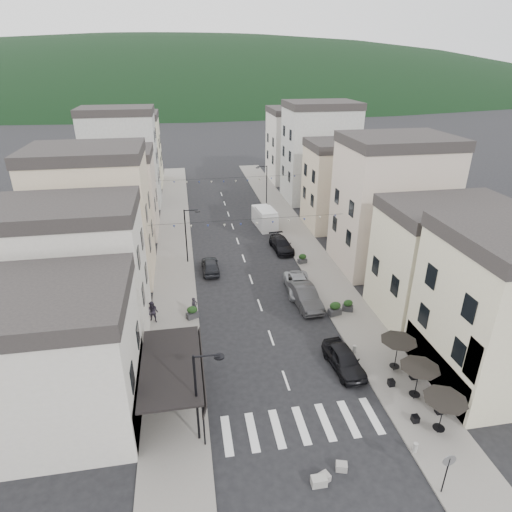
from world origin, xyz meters
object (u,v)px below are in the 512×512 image
Objects in this scene: pedestrian_b at (153,312)px; parked_car_e at (210,265)px; parked_car_b at (305,296)px; delivery_van at (265,218)px; parked_car_c at (299,285)px; parked_car_a at (344,359)px; parked_car_d at (281,244)px; pedestrian_a at (194,306)px.

parked_car_e is at bearing 77.25° from pedestrian_b.
delivery_van is at bearing 85.25° from parked_car_b.
parked_car_a is at bearing -84.75° from parked_car_c.
parked_car_b is 1.23× the size of parked_car_e.
pedestrian_a reaches higher than parked_car_d.
parked_car_c is (-0.25, 11.22, -0.06)m from parked_car_a.
pedestrian_a is 0.83× the size of pedestrian_b.
parked_car_b is at bearing 134.27° from parked_car_e.
pedestrian_a reaches higher than parked_car_c.
delivery_van is at bearing -124.31° from parked_car_e.
parked_car_b is 13.21m from pedestrian_b.
parked_car_e is 14.29m from delivery_van.
pedestrian_b reaches higher than parked_car_e.
parked_car_c is 10.18m from pedestrian_a.
pedestrian_a reaches higher than parked_car_a.
parked_car_b is at bearing -29.92° from pedestrian_a.
pedestrian_a is (-10.40, -12.20, 0.21)m from parked_car_d.
parked_car_b is at bearing 86.80° from parked_car_a.
parked_car_c is 3.21× the size of pedestrian_a.
parked_car_c is at bearing -95.82° from delivery_van.
parked_car_c is 9.68m from parked_car_e.
parked_car_a is 1.07× the size of parked_car_e.
parked_car_a is 20.92m from parked_car_d.
parked_car_d is at bearing -92.21° from delivery_van.
parked_car_a reaches higher than parked_car_d.
parked_car_a is 0.93× the size of parked_car_d.
parked_car_d is at bearing -154.27° from parked_car_e.
parked_car_a is at bearing -94.76° from parked_car_d.
pedestrian_b reaches higher than parked_car_c.
parked_car_a is 15.78m from pedestrian_b.
parked_car_b is 2.70× the size of pedestrian_b.
parked_car_d is at bearing 18.83° from pedestrian_a.
parked_car_d is 18.83m from pedestrian_b.
parked_car_a is 11.22m from parked_car_c.
delivery_van is (7.98, 11.84, 0.54)m from parked_car_e.
parked_car_b is 3.24× the size of pedestrian_a.
parked_car_b reaches higher than parked_car_e.
parked_car_a is at bearing -12.02° from pedestrian_b.
parked_car_e is at bearing 45.62° from pedestrian_a.
parked_car_c is at bearing 85.91° from parked_car_a.
pedestrian_b is at bearing 159.36° from pedestrian_a.
delivery_van reaches higher than parked_car_b.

